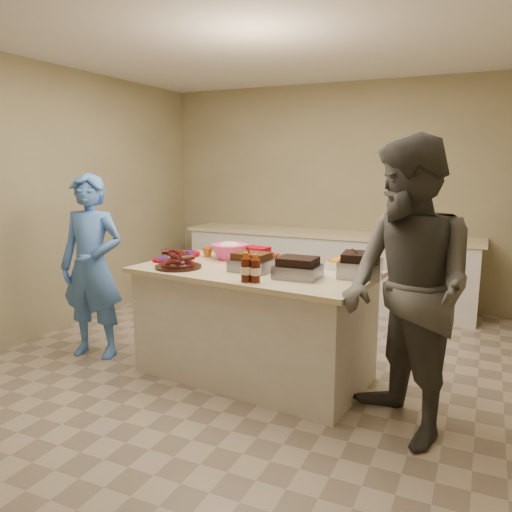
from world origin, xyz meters
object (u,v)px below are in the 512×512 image
at_px(roasting_pan, 360,277).
at_px(plastic_cup, 208,257).
at_px(coleslaw_bowl, 230,259).
at_px(bbq_bottle_a, 255,282).
at_px(bbq_bottle_b, 246,282).
at_px(rib_platter, 178,268).
at_px(guest_blue, 97,354).
at_px(guest_gray, 399,432).
at_px(island, 253,375).
at_px(mustard_bottle, 245,264).

height_order(roasting_pan, plastic_cup, roasting_pan).
xyz_separation_m(roasting_pan, coleslaw_bowl, (-1.21, 0.21, 0.00)).
relative_size(bbq_bottle_a, bbq_bottle_b, 0.96).
relative_size(rib_platter, guest_blue, 0.23).
height_order(coleslaw_bowl, guest_gray, coleslaw_bowl).
height_order(rib_platter, bbq_bottle_b, bbq_bottle_b).
bearing_deg(plastic_cup, guest_gray, -21.91).
bearing_deg(bbq_bottle_a, coleslaw_bowl, 129.36).
bearing_deg(bbq_bottle_a, guest_blue, 173.25).
bearing_deg(coleslaw_bowl, plastic_cup, 176.58).
height_order(island, guest_blue, island).
bearing_deg(plastic_cup, guest_blue, -149.46).
distance_m(coleslaw_bowl, plastic_cup, 0.23).
relative_size(coleslaw_bowl, plastic_cup, 3.62).
distance_m(coleslaw_bowl, guest_blue, 1.52).
height_order(rib_platter, mustard_bottle, rib_platter).
bearing_deg(island, rib_platter, -154.65).
xyz_separation_m(rib_platter, bbq_bottle_b, (0.71, -0.21, 0.00)).
bearing_deg(roasting_pan, island, -179.82).
height_order(bbq_bottle_b, guest_gray, bbq_bottle_b).
distance_m(coleslaw_bowl, bbq_bottle_b, 0.88).
bearing_deg(rib_platter, coleslaw_bowl, 68.78).
bearing_deg(guest_gray, mustard_bottle, -154.57).
xyz_separation_m(coleslaw_bowl, guest_gray, (1.62, -0.73, -0.89)).
height_order(island, bbq_bottle_b, bbq_bottle_b).
bearing_deg(rib_platter, guest_gray, -6.91).
height_order(bbq_bottle_a, guest_blue, bbq_bottle_a).
bearing_deg(coleslaw_bowl, bbq_bottle_b, -54.55).
xyz_separation_m(rib_platter, guest_blue, (-0.92, 0.00, -0.89)).
distance_m(rib_platter, coleslaw_bowl, 0.55).
relative_size(rib_platter, roasting_pan, 1.22).
xyz_separation_m(roasting_pan, bbq_bottle_b, (-0.70, -0.51, 0.00)).
distance_m(island, guest_blue, 1.51).
xyz_separation_m(bbq_bottle_a, guest_gray, (1.04, -0.02, -0.89)).
xyz_separation_m(island, bbq_bottle_a, (0.20, -0.40, 0.89)).
distance_m(bbq_bottle_a, plastic_cup, 1.09).
relative_size(plastic_cup, guest_blue, 0.06).
relative_size(island, guest_gray, 0.99).
distance_m(bbq_bottle_b, mustard_bottle, 0.64).
relative_size(bbq_bottle_b, mustard_bottle, 1.90).
relative_size(island, coleslaw_bowl, 5.73).
xyz_separation_m(coleslaw_bowl, plastic_cup, (-0.23, 0.01, 0.00)).
xyz_separation_m(bbq_bottle_b, plastic_cup, (-0.74, 0.73, 0.00)).
relative_size(roasting_pan, bbq_bottle_a, 1.52).
bearing_deg(coleslaw_bowl, roasting_pan, -9.99).
xyz_separation_m(plastic_cup, guest_blue, (-0.88, -0.52, -0.89)).
bearing_deg(guest_blue, mustard_bottle, 4.81).
bearing_deg(rib_platter, bbq_bottle_b, -16.42).
distance_m(island, rib_platter, 1.08).
distance_m(coleslaw_bowl, guest_gray, 1.99).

